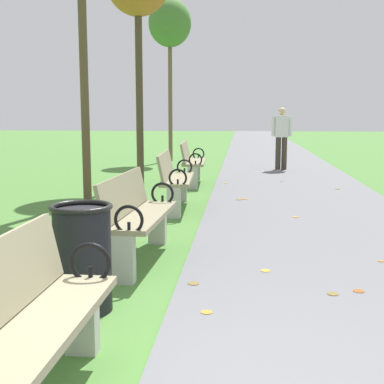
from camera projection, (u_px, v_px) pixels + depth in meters
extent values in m
cube|color=slate|center=(268.00, 152.00, 20.24)|extent=(3.11, 44.00, 0.02)
cube|color=gray|center=(34.00, 329.00, 2.62)|extent=(0.46, 1.60, 0.05)
cube|color=#B7B5AD|center=(82.00, 319.00, 3.39)|extent=(0.20, 0.12, 0.45)
torus|color=black|center=(90.00, 263.00, 3.34)|extent=(0.27, 0.03, 0.27)
cylinder|color=black|center=(91.00, 276.00, 3.36)|extent=(0.03, 0.03, 0.12)
cube|color=gray|center=(142.00, 216.00, 5.45)|extent=(0.51, 1.62, 0.05)
cube|color=gray|center=(124.00, 194.00, 5.45)|extent=(0.20, 1.60, 0.40)
cube|color=#B7B5AD|center=(124.00, 259.00, 4.77)|extent=(0.21, 0.13, 0.45)
cube|color=#B7B5AD|center=(157.00, 225.00, 6.21)|extent=(0.21, 0.13, 0.45)
torus|color=black|center=(129.00, 220.00, 4.68)|extent=(0.27, 0.04, 0.27)
cylinder|color=black|center=(129.00, 229.00, 4.70)|extent=(0.03, 0.03, 0.12)
torus|color=black|center=(162.00, 194.00, 6.17)|extent=(0.27, 0.04, 0.27)
cylinder|color=black|center=(162.00, 201.00, 6.18)|extent=(0.03, 0.03, 0.12)
cube|color=gray|center=(178.00, 179.00, 8.42)|extent=(0.51, 1.62, 0.05)
cube|color=gray|center=(166.00, 165.00, 8.39)|extent=(0.19, 1.60, 0.40)
cube|color=#B7B5AD|center=(174.00, 203.00, 7.72)|extent=(0.21, 0.13, 0.45)
cube|color=#B7B5AD|center=(181.00, 188.00, 9.18)|extent=(0.21, 0.13, 0.45)
torus|color=black|center=(178.00, 178.00, 7.64)|extent=(0.27, 0.04, 0.27)
cylinder|color=black|center=(178.00, 183.00, 7.66)|extent=(0.03, 0.03, 0.12)
torus|color=black|center=(184.00, 167.00, 9.15)|extent=(0.27, 0.04, 0.27)
cylinder|color=black|center=(185.00, 172.00, 9.16)|extent=(0.03, 0.03, 0.12)
cube|color=gray|center=(194.00, 162.00, 11.29)|extent=(0.51, 1.62, 0.05)
cube|color=gray|center=(185.00, 151.00, 11.27)|extent=(0.19, 1.60, 0.40)
cube|color=#B7B5AD|center=(193.00, 178.00, 10.60)|extent=(0.21, 0.13, 0.45)
cube|color=#B7B5AD|center=(196.00, 170.00, 12.06)|extent=(0.21, 0.13, 0.45)
torus|color=black|center=(196.00, 160.00, 10.52)|extent=(0.27, 0.04, 0.27)
cylinder|color=black|center=(195.00, 164.00, 10.53)|extent=(0.03, 0.03, 0.12)
torus|color=black|center=(198.00, 154.00, 12.02)|extent=(0.27, 0.04, 0.27)
cylinder|color=black|center=(198.00, 157.00, 12.03)|extent=(0.03, 0.03, 0.12)
cylinder|color=brown|center=(84.00, 87.00, 8.80)|extent=(0.14, 0.14, 3.89)
cylinder|color=#4C3D2D|center=(139.00, 96.00, 11.00)|extent=(0.15, 0.15, 3.71)
cylinder|color=brown|center=(170.00, 101.00, 16.51)|extent=(0.13, 0.13, 3.74)
ellipsoid|color=#477A33|center=(170.00, 23.00, 16.16)|extent=(1.30, 1.30, 1.43)
cylinder|color=#3D3328|center=(284.00, 153.00, 14.02)|extent=(0.14, 0.14, 0.85)
cylinder|color=#3D3328|center=(278.00, 153.00, 14.04)|extent=(0.14, 0.14, 0.85)
cube|color=white|center=(282.00, 126.00, 13.92)|extent=(0.34, 0.22, 0.56)
sphere|color=beige|center=(282.00, 111.00, 13.86)|extent=(0.20, 0.20, 0.20)
cylinder|color=white|center=(290.00, 126.00, 13.90)|extent=(0.09, 0.09, 0.52)
cylinder|color=white|center=(273.00, 126.00, 13.95)|extent=(0.09, 0.09, 0.52)
cylinder|color=black|center=(83.00, 260.00, 4.09)|extent=(0.44, 0.44, 0.80)
torus|color=black|center=(81.00, 207.00, 4.03)|extent=(0.48, 0.48, 0.04)
cylinder|color=gold|center=(247.00, 170.00, 13.81)|extent=(0.12, 0.12, 0.00)
cylinder|color=brown|center=(146.00, 207.00, 8.60)|extent=(0.10, 0.10, 0.00)
cylinder|color=#AD6B23|center=(245.00, 199.00, 9.30)|extent=(0.15, 0.15, 0.00)
cylinder|color=brown|center=(239.00, 200.00, 9.23)|extent=(0.15, 0.15, 0.00)
cylinder|color=gold|center=(265.00, 271.00, 5.11)|extent=(0.11, 0.11, 0.00)
cylinder|color=#BC842D|center=(105.00, 248.00, 6.03)|extent=(0.08, 0.08, 0.00)
cylinder|color=brown|center=(333.00, 294.00, 4.45)|extent=(0.12, 0.12, 0.00)
cylinder|color=#BC842D|center=(295.00, 217.00, 7.71)|extent=(0.12, 0.12, 0.00)
cylinder|color=brown|center=(104.00, 187.00, 10.93)|extent=(0.10, 0.10, 0.00)
cylinder|color=#93511E|center=(25.00, 342.00, 3.57)|extent=(0.12, 0.12, 0.00)
cylinder|color=gold|center=(225.00, 183.00, 11.37)|extent=(0.11, 0.11, 0.00)
cylinder|color=brown|center=(193.00, 283.00, 4.73)|extent=(0.14, 0.14, 0.00)
cylinder|color=brown|center=(338.00, 189.00, 10.47)|extent=(0.14, 0.14, 0.00)
cylinder|color=brown|center=(38.00, 225.00, 7.28)|extent=(0.11, 0.11, 0.00)
cylinder|color=#93511E|center=(359.00, 291.00, 4.52)|extent=(0.12, 0.12, 0.00)
cylinder|color=#AD6B23|center=(381.00, 261.00, 5.43)|extent=(0.06, 0.06, 0.00)
cylinder|color=#93511E|center=(281.00, 182.00, 11.58)|extent=(0.09, 0.09, 0.00)
cylinder|color=gold|center=(226.00, 170.00, 13.95)|extent=(0.10, 0.10, 0.00)
cylinder|color=#BC842D|center=(207.00, 312.00, 4.05)|extent=(0.11, 0.11, 0.00)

